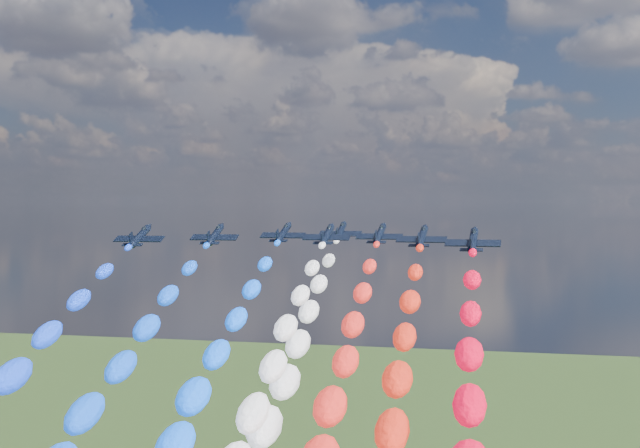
# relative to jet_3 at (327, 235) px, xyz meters

# --- Properties ---
(jet_0) EXTENTS (8.96, 11.77, 6.06)m
(jet_0) POSITION_rel_jet_3_xyz_m (-29.80, -11.97, 0.00)
(jet_0) COLOR black
(jet_1) EXTENTS (8.88, 11.71, 6.06)m
(jet_1) POSITION_rel_jet_3_xyz_m (-19.26, -4.10, 0.00)
(jet_1) COLOR black
(jet_2) EXTENTS (8.53, 11.46, 6.06)m
(jet_2) POSITION_rel_jet_3_xyz_m (-9.48, 6.08, 0.00)
(jet_2) COLOR black
(jet_3) EXTENTS (8.40, 11.37, 6.06)m
(jet_3) POSITION_rel_jet_3_xyz_m (0.00, 0.00, 0.00)
(jet_3) COLOR black
(jet_4) EXTENTS (8.32, 11.31, 6.06)m
(jet_4) POSITION_rel_jet_3_xyz_m (-0.43, 16.06, 0.00)
(jet_4) COLOR black
(jet_5) EXTENTS (8.81, 11.66, 6.06)m
(jet_5) POSITION_rel_jet_3_xyz_m (8.72, 4.71, 0.00)
(jet_5) COLOR black
(jet_6) EXTENTS (8.98, 11.79, 6.06)m
(jet_6) POSITION_rel_jet_3_xyz_m (16.92, -4.36, 0.00)
(jet_6) COLOR black
(jet_7) EXTENTS (8.92, 11.74, 6.06)m
(jet_7) POSITION_rel_jet_3_xyz_m (25.34, -14.35, 0.00)
(jet_7) COLOR black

